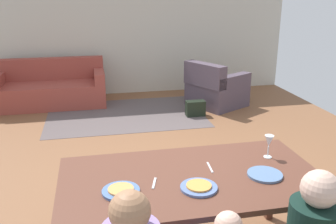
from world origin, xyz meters
TOP-DOWN VIEW (x-y plane):
  - ground_plane at (0.00, 0.53)m, footprint 6.44×6.26m
  - back_wall at (0.00, 3.71)m, footprint 6.44×0.10m
  - dining_table at (-0.13, -1.48)m, footprint 1.87×1.01m
  - plate_near_man at (-0.64, -1.60)m, footprint 0.25×0.25m
  - pizza_near_man at (-0.64, -1.60)m, footprint 0.17×0.17m
  - plate_near_child at (-0.13, -1.66)m, footprint 0.25×0.25m
  - pizza_near_child at (-0.13, -1.66)m, footprint 0.17×0.17m
  - plate_near_woman at (0.38, -1.58)m, footprint 0.25×0.25m
  - wine_glass at (0.54, -1.30)m, footprint 0.07×0.07m
  - fork at (-0.41, -1.53)m, footprint 0.06×0.15m
  - knife at (0.04, -1.38)m, footprint 0.03×0.17m
  - area_rug at (-0.27, 2.25)m, footprint 2.60×1.80m
  - couch at (-1.53, 3.11)m, footprint 1.94×0.86m
  - armchair at (1.39, 2.42)m, footprint 1.16×1.16m
  - handbag at (0.89, 1.95)m, footprint 0.32×0.16m

SIDE VIEW (x-z plane):
  - ground_plane at x=0.00m, z-range -0.02..0.00m
  - area_rug at x=-0.27m, z-range 0.00..0.01m
  - handbag at x=0.89m, z-range 0.00..0.26m
  - couch at x=-1.53m, z-range -0.11..0.71m
  - armchair at x=1.39m, z-range -0.09..0.73m
  - dining_table at x=-0.13m, z-range 0.31..1.07m
  - fork at x=-0.41m, z-range 0.76..0.77m
  - knife at x=0.04m, z-range 0.76..0.77m
  - plate_near_man at x=-0.64m, z-range 0.76..0.78m
  - plate_near_child at x=-0.13m, z-range 0.76..0.78m
  - plate_near_woman at x=0.38m, z-range 0.76..0.78m
  - pizza_near_man at x=-0.64m, z-range 0.78..0.79m
  - pizza_near_child at x=-0.13m, z-range 0.78..0.79m
  - wine_glass at x=0.54m, z-range 0.80..0.99m
  - back_wall at x=0.00m, z-range 0.00..2.70m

